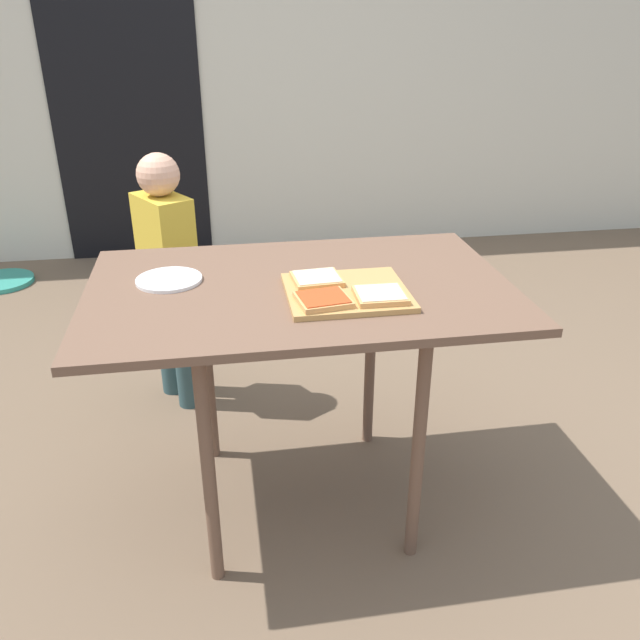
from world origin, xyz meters
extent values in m
plane|color=brown|center=(0.00, 0.00, 0.00)|extent=(16.00, 16.00, 0.00)
cube|color=beige|center=(0.00, 2.65, 1.33)|extent=(8.00, 0.20, 2.67)
cube|color=black|center=(-0.72, 2.54, 1.00)|extent=(0.90, 0.02, 2.00)
cube|color=brown|center=(0.00, 0.00, 0.76)|extent=(1.20, 0.77, 0.02)
cylinder|color=brown|center=(-0.29, -0.29, 0.37)|extent=(0.04, 0.04, 0.75)
cylinder|color=brown|center=(0.29, -0.29, 0.37)|extent=(0.04, 0.04, 0.75)
cylinder|color=brown|center=(-0.29, 0.29, 0.37)|extent=(0.04, 0.04, 0.75)
cylinder|color=brown|center=(0.29, 0.29, 0.37)|extent=(0.04, 0.04, 0.75)
cube|color=tan|center=(0.12, -0.09, 0.78)|extent=(0.33, 0.30, 0.02)
cube|color=tan|center=(0.19, -0.16, 0.80)|extent=(0.13, 0.13, 0.01)
cube|color=beige|center=(0.19, -0.16, 0.80)|extent=(0.12, 0.11, 0.00)
cube|color=tan|center=(0.04, -0.17, 0.80)|extent=(0.15, 0.14, 0.01)
cube|color=#CB451D|center=(0.04, -0.17, 0.80)|extent=(0.13, 0.13, 0.00)
cube|color=tan|center=(0.05, -0.02, 0.80)|extent=(0.14, 0.13, 0.01)
cube|color=beige|center=(0.05, -0.02, 0.80)|extent=(0.13, 0.12, 0.00)
cylinder|color=white|center=(-0.37, 0.09, 0.78)|extent=(0.19, 0.19, 0.01)
cylinder|color=#314D50|center=(-0.45, 0.77, 0.27)|extent=(0.09, 0.09, 0.54)
cylinder|color=#314D50|center=(-0.38, 0.65, 0.27)|extent=(0.09, 0.09, 0.54)
cube|color=gold|center=(-0.42, 0.71, 0.70)|extent=(0.24, 0.28, 0.32)
sphere|color=#E2A685|center=(-0.42, 0.71, 0.94)|extent=(0.16, 0.16, 0.16)
cylinder|color=teal|center=(-1.52, 2.16, 0.01)|extent=(0.37, 0.37, 0.03)
camera|label=1|loc=(-0.22, -1.68, 1.47)|focal=36.24mm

